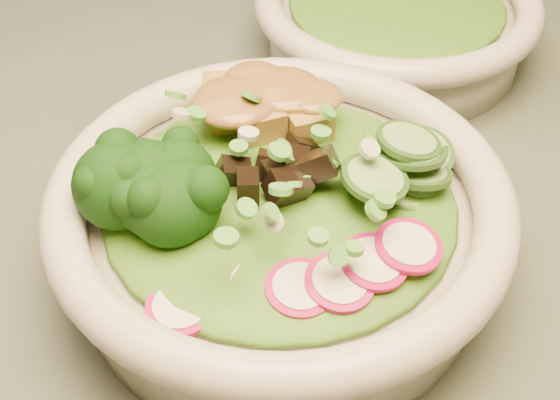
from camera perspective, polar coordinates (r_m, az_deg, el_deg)
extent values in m
cube|color=#4F5B4B|center=(0.62, 17.34, -0.75)|extent=(1.20, 0.80, 0.03)
cylinder|color=beige|center=(0.51, 0.00, -2.89)|extent=(0.26, 0.26, 0.06)
torus|color=beige|center=(0.48, 0.00, 0.15)|extent=(0.29, 0.29, 0.03)
cylinder|color=beige|center=(0.73, 8.32, 12.00)|extent=(0.22, 0.22, 0.05)
torus|color=beige|center=(0.71, 8.58, 14.18)|extent=(0.25, 0.25, 0.02)
ellipsoid|color=#2A6515|center=(0.48, 0.00, 0.09)|extent=(0.22, 0.22, 0.03)
ellipsoid|color=#2A6515|center=(0.71, 8.58, 14.15)|extent=(0.17, 0.17, 0.02)
ellipsoid|color=brown|center=(0.52, -1.67, 7.41)|extent=(0.08, 0.06, 0.02)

